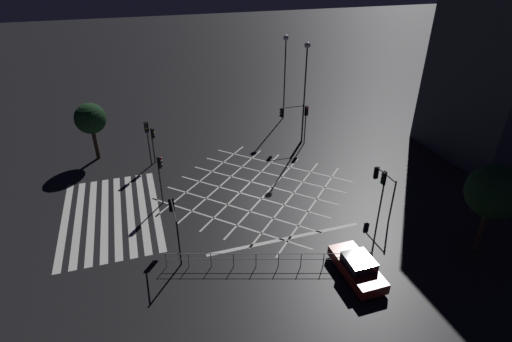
{
  "coord_description": "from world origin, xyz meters",
  "views": [
    {
      "loc": [
        25.97,
        -8.37,
        16.94
      ],
      "look_at": [
        0.0,
        0.0,
        1.74
      ],
      "focal_mm": 28.0,
      "sensor_mm": 36.0,
      "label": 1
    }
  ],
  "objects_px": {
    "traffic_light_nw_cross": "(291,116)",
    "traffic_light_se_main": "(174,217)",
    "waiting_car": "(357,267)",
    "traffic_light_ne_cross": "(382,187)",
    "traffic_light_sw_main": "(147,135)",
    "traffic_light_nw_main": "(306,117)",
    "traffic_light_sw_cross": "(153,138)",
    "street_lamp_east": "(306,72)",
    "street_tree_near": "(494,192)",
    "street_lamp_west": "(285,58)",
    "street_tree_far": "(90,119)",
    "traffic_light_median_south": "(160,170)",
    "traffic_light_ne_main": "(383,182)"
  },
  "relations": [
    {
      "from": "street_lamp_east",
      "to": "waiting_car",
      "type": "distance_m",
      "value": 19.82
    },
    {
      "from": "traffic_light_sw_cross",
      "to": "street_lamp_east",
      "type": "bearing_deg",
      "value": -0.37
    },
    {
      "from": "traffic_light_se_main",
      "to": "street_tree_far",
      "type": "bearing_deg",
      "value": 18.95
    },
    {
      "from": "traffic_light_nw_cross",
      "to": "traffic_light_nw_main",
      "type": "bearing_deg",
      "value": 148.37
    },
    {
      "from": "traffic_light_ne_cross",
      "to": "street_lamp_west",
      "type": "distance_m",
      "value": 21.17
    },
    {
      "from": "traffic_light_median_south",
      "to": "street_tree_near",
      "type": "height_order",
      "value": "street_tree_near"
    },
    {
      "from": "traffic_light_sw_main",
      "to": "waiting_car",
      "type": "xyz_separation_m",
      "value": [
        17.82,
        10.31,
        -2.34
      ]
    },
    {
      "from": "traffic_light_ne_main",
      "to": "street_lamp_east",
      "type": "bearing_deg",
      "value": 2.27
    },
    {
      "from": "street_tree_far",
      "to": "waiting_car",
      "type": "relative_size",
      "value": 1.28
    },
    {
      "from": "traffic_light_nw_cross",
      "to": "traffic_light_sw_cross",
      "type": "height_order",
      "value": "traffic_light_nw_cross"
    },
    {
      "from": "street_tree_far",
      "to": "waiting_car",
      "type": "xyz_separation_m",
      "value": [
        20.78,
        14.87,
        -3.24
      ]
    },
    {
      "from": "traffic_light_median_south",
      "to": "street_tree_near",
      "type": "relative_size",
      "value": 0.65
    },
    {
      "from": "traffic_light_sw_cross",
      "to": "traffic_light_nw_main",
      "type": "bearing_deg",
      "value": -2.02
    },
    {
      "from": "traffic_light_nw_main",
      "to": "traffic_light_sw_main",
      "type": "bearing_deg",
      "value": -90.11
    },
    {
      "from": "traffic_light_nw_cross",
      "to": "street_lamp_west",
      "type": "relative_size",
      "value": 0.42
    },
    {
      "from": "traffic_light_ne_cross",
      "to": "street_lamp_west",
      "type": "xyz_separation_m",
      "value": [
        -20.79,
        1.06,
        3.84
      ]
    },
    {
      "from": "traffic_light_se_main",
      "to": "traffic_light_sw_main",
      "type": "relative_size",
      "value": 0.78
    },
    {
      "from": "traffic_light_ne_main",
      "to": "traffic_light_nw_cross",
      "type": "distance_m",
      "value": 13.29
    },
    {
      "from": "traffic_light_ne_cross",
      "to": "traffic_light_sw_main",
      "type": "relative_size",
      "value": 1.0
    },
    {
      "from": "traffic_light_sw_cross",
      "to": "traffic_light_sw_main",
      "type": "bearing_deg",
      "value": -132.85
    },
    {
      "from": "traffic_light_ne_cross",
      "to": "traffic_light_median_south",
      "type": "distance_m",
      "value": 15.75
    },
    {
      "from": "waiting_car",
      "to": "traffic_light_se_main",
      "type": "bearing_deg",
      "value": 59.25
    },
    {
      "from": "street_lamp_east",
      "to": "traffic_light_sw_cross",
      "type": "bearing_deg",
      "value": -90.37
    },
    {
      "from": "traffic_light_sw_cross",
      "to": "traffic_light_median_south",
      "type": "bearing_deg",
      "value": -90.61
    },
    {
      "from": "traffic_light_sw_main",
      "to": "street_tree_far",
      "type": "bearing_deg",
      "value": -122.96
    },
    {
      "from": "traffic_light_nw_main",
      "to": "street_lamp_east",
      "type": "relative_size",
      "value": 0.4
    },
    {
      "from": "traffic_light_ne_cross",
      "to": "street_lamp_west",
      "type": "bearing_deg",
      "value": -92.91
    },
    {
      "from": "street_tree_near",
      "to": "traffic_light_ne_cross",
      "type": "bearing_deg",
      "value": -136.3
    },
    {
      "from": "traffic_light_sw_cross",
      "to": "traffic_light_ne_main",
      "type": "bearing_deg",
      "value": -41.05
    },
    {
      "from": "traffic_light_nw_cross",
      "to": "street_tree_near",
      "type": "bearing_deg",
      "value": 105.16
    },
    {
      "from": "street_lamp_west",
      "to": "traffic_light_median_south",
      "type": "bearing_deg",
      "value": -47.95
    },
    {
      "from": "traffic_light_nw_cross",
      "to": "street_tree_near",
      "type": "relative_size",
      "value": 0.63
    },
    {
      "from": "traffic_light_se_main",
      "to": "street_lamp_east",
      "type": "height_order",
      "value": "street_lamp_east"
    },
    {
      "from": "traffic_light_se_main",
      "to": "street_tree_far",
      "type": "xyz_separation_m",
      "value": [
        -14.99,
        -5.15,
        1.46
      ]
    },
    {
      "from": "traffic_light_se_main",
      "to": "traffic_light_median_south",
      "type": "distance_m",
      "value": 5.64
    },
    {
      "from": "traffic_light_ne_cross",
      "to": "traffic_light_nw_cross",
      "type": "distance_m",
      "value": 14.42
    },
    {
      "from": "traffic_light_median_south",
      "to": "street_lamp_west",
      "type": "height_order",
      "value": "street_lamp_west"
    },
    {
      "from": "traffic_light_se_main",
      "to": "traffic_light_nw_main",
      "type": "relative_size",
      "value": 0.83
    },
    {
      "from": "traffic_light_ne_main",
      "to": "street_lamp_west",
      "type": "distance_m",
      "value": 20.05
    },
    {
      "from": "waiting_car",
      "to": "traffic_light_sw_main",
      "type": "bearing_deg",
      "value": 30.06
    },
    {
      "from": "traffic_light_se_main",
      "to": "traffic_light_sw_cross",
      "type": "bearing_deg",
      "value": 0.66
    },
    {
      "from": "traffic_light_se_main",
      "to": "street_tree_near",
      "type": "relative_size",
      "value": 0.54
    },
    {
      "from": "traffic_light_nw_cross",
      "to": "traffic_light_ne_cross",
      "type": "bearing_deg",
      "value": 93.11
    },
    {
      "from": "traffic_light_se_main",
      "to": "traffic_light_nw_cross",
      "type": "height_order",
      "value": "traffic_light_nw_cross"
    },
    {
      "from": "traffic_light_nw_cross",
      "to": "traffic_light_se_main",
      "type": "bearing_deg",
      "value": 44.57
    },
    {
      "from": "traffic_light_nw_cross",
      "to": "waiting_car",
      "type": "distance_m",
      "value": 19.0
    },
    {
      "from": "traffic_light_nw_main",
      "to": "traffic_light_median_south",
      "type": "bearing_deg",
      "value": -66.23
    },
    {
      "from": "traffic_light_ne_cross",
      "to": "traffic_light_sw_cross",
      "type": "distance_m",
      "value": 19.83
    },
    {
      "from": "waiting_car",
      "to": "traffic_light_ne_cross",
      "type": "bearing_deg",
      "value": -44.05
    },
    {
      "from": "traffic_light_ne_cross",
      "to": "traffic_light_se_main",
      "type": "xyz_separation_m",
      "value": [
        -1.6,
        -13.78,
        -0.55
      ]
    }
  ]
}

